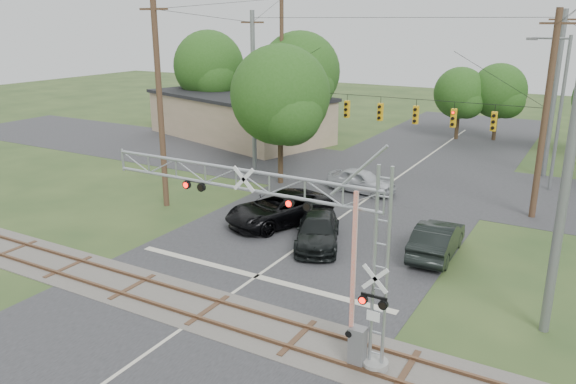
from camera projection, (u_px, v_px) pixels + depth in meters
The scene contains 14 objects.
ground at pixel (174, 335), 20.24m from camera, with size 160.00×160.00×0.00m, color #29401D.
road_main at pixel (305, 243), 28.53m from camera, with size 14.00×90.00×0.02m, color #262729.
road_cross at pixel (397, 178), 40.14m from camera, with size 90.00×12.00×0.02m, color #262729.
railroad_track at pixel (208, 310), 21.89m from camera, with size 90.00×3.20×0.17m.
crossing_gantry at pixel (288, 229), 18.53m from camera, with size 11.14×0.87×6.84m.
traffic_signal_span at pixel (394, 108), 34.74m from camera, with size 19.34×0.36×11.50m.
pickup_black at pixel (279, 208), 31.07m from camera, with size 2.88×6.26×1.74m, color black.
car_dark at pixel (318, 231), 28.14m from camera, with size 2.08×5.13×1.49m, color black.
sedan_silver at pixel (362, 181), 36.71m from camera, with size 1.84×4.57×1.56m, color #ADB0B5.
suv_dark at pixel (437, 239), 26.85m from camera, with size 1.75×5.03×1.66m, color black.
commercial_building at pixel (239, 116), 53.46m from camera, with size 19.84×14.02×4.19m.
streetlight at pixel (558, 106), 35.91m from camera, with size 2.66×0.28×9.99m.
utility_poles at pixel (410, 98), 35.92m from camera, with size 25.78×28.01×13.24m.
treeline at pixel (402, 84), 46.63m from camera, with size 51.95×28.27×10.01m.
Camera 1 is at (12.43, -13.41, 10.91)m, focal length 35.00 mm.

